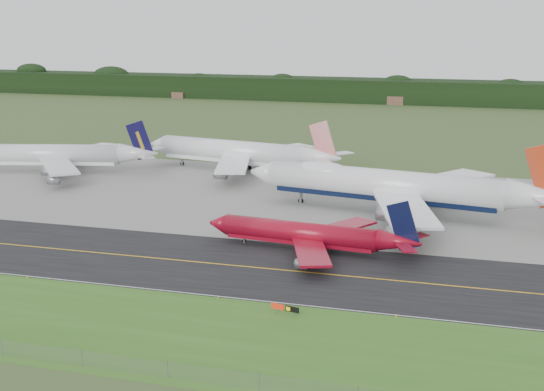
{
  "coord_description": "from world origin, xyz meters",
  "views": [
    {
      "loc": [
        42.62,
        -127.89,
        44.02
      ],
      "look_at": [
        -0.63,
        22.0,
        7.17
      ],
      "focal_mm": 50.0,
      "sensor_mm": 36.0,
      "label": 1
    }
  ],
  "objects_px": {
    "jet_star_tail": "(241,153)",
    "jet_red_737": "(311,235)",
    "taxiway_sign": "(285,308)",
    "jet_ba_747": "(395,186)",
    "jet_navy_gold": "(57,155)"
  },
  "relations": [
    {
      "from": "jet_red_737",
      "to": "taxiway_sign",
      "type": "relative_size",
      "value": 9.41
    },
    {
      "from": "jet_navy_gold",
      "to": "jet_star_tail",
      "type": "height_order",
      "value": "jet_star_tail"
    },
    {
      "from": "jet_star_tail",
      "to": "taxiway_sign",
      "type": "height_order",
      "value": "jet_star_tail"
    },
    {
      "from": "jet_red_737",
      "to": "jet_ba_747",
      "type": "bearing_deg",
      "value": 70.08
    },
    {
      "from": "taxiway_sign",
      "to": "jet_navy_gold",
      "type": "bearing_deg",
      "value": 136.77
    },
    {
      "from": "jet_ba_747",
      "to": "jet_red_737",
      "type": "height_order",
      "value": "jet_ba_747"
    },
    {
      "from": "jet_ba_747",
      "to": "jet_navy_gold",
      "type": "bearing_deg",
      "value": 168.25
    },
    {
      "from": "jet_red_737",
      "to": "taxiway_sign",
      "type": "height_order",
      "value": "jet_red_737"
    },
    {
      "from": "jet_ba_747",
      "to": "jet_red_737",
      "type": "bearing_deg",
      "value": -109.92
    },
    {
      "from": "jet_ba_747",
      "to": "jet_star_tail",
      "type": "distance_m",
      "value": 61.55
    },
    {
      "from": "jet_red_737",
      "to": "jet_star_tail",
      "type": "bearing_deg",
      "value": 118.21
    },
    {
      "from": "jet_star_tail",
      "to": "jet_red_737",
      "type": "bearing_deg",
      "value": -61.79
    },
    {
      "from": "jet_star_tail",
      "to": "taxiway_sign",
      "type": "bearing_deg",
      "value": -68.21
    },
    {
      "from": "taxiway_sign",
      "to": "jet_red_737",
      "type": "bearing_deg",
      "value": 96.16
    },
    {
      "from": "jet_ba_747",
      "to": "jet_red_737",
      "type": "distance_m",
      "value": 34.98
    }
  ]
}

